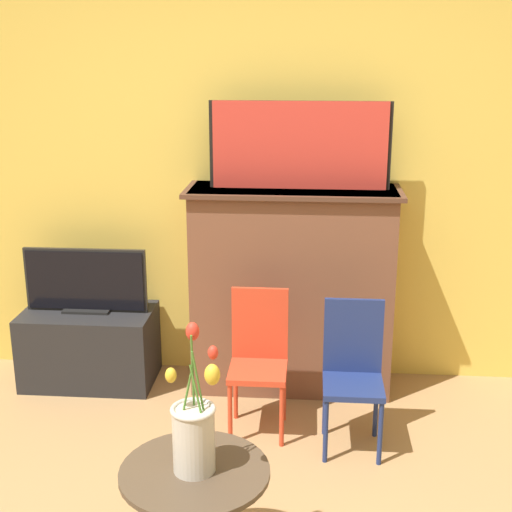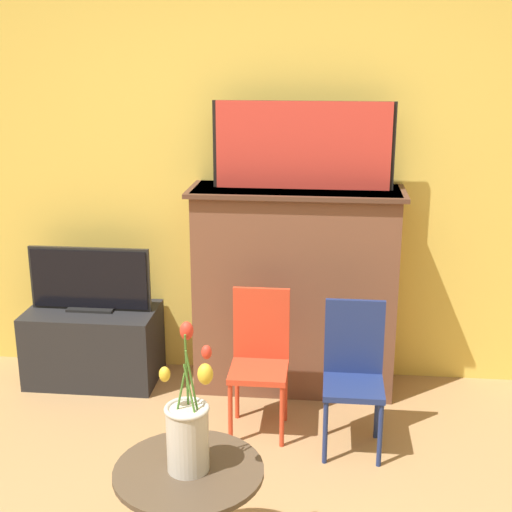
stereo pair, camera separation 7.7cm
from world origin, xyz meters
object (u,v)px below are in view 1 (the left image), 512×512
at_px(tv_monitor, 86,281).
at_px(vase_tulips, 194,431).
at_px(painting, 300,145).
at_px(chair_red, 259,353).
at_px(chair_blue, 353,367).

relative_size(tv_monitor, vase_tulips, 1.30).
relative_size(painting, chair_red, 1.32).
distance_m(tv_monitor, vase_tulips, 1.86).
relative_size(tv_monitor, chair_blue, 0.96).
xyz_separation_m(chair_blue, vase_tulips, (-0.62, -1.04, 0.22)).
relative_size(tv_monitor, chair_red, 0.96).
relative_size(painting, chair_blue, 1.32).
xyz_separation_m(tv_monitor, chair_blue, (1.53, -0.58, -0.21)).
bearing_deg(tv_monitor, chair_red, -23.56).
height_order(painting, chair_blue, painting).
bearing_deg(chair_red, chair_blue, -14.83).
bearing_deg(chair_blue, chair_red, 165.17).
bearing_deg(chair_blue, painting, 115.10).
xyz_separation_m(chair_red, chair_blue, (0.48, -0.13, 0.00)).
relative_size(painting, tv_monitor, 1.38).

